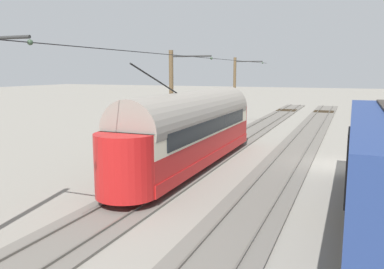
{
  "coord_description": "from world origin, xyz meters",
  "views": [
    {
      "loc": [
        -0.96,
        23.73,
        5.4
      ],
      "look_at": [
        7.57,
        2.77,
        1.74
      ],
      "focal_mm": 36.85,
      "sensor_mm": 36.0,
      "label": 1
    }
  ],
  "objects": [
    {
      "name": "ground_plane",
      "position": [
        0.0,
        0.0,
        0.0
      ],
      "size": [
        220.0,
        220.0,
        0.0
      ],
      "primitive_type": "plane",
      "color": "gray"
    },
    {
      "name": "track_adjacent_siding",
      "position": [
        -2.41,
        -0.31,
        0.05
      ],
      "size": [
        2.8,
        80.0,
        0.18
      ],
      "color": "#666059",
      "rests_on": "ground"
    },
    {
      "name": "track_third_siding",
      "position": [
        2.41,
        -0.31,
        0.05
      ],
      "size": [
        2.8,
        80.0,
        0.18
      ],
      "color": "#666059",
      "rests_on": "ground"
    },
    {
      "name": "track_outer_siding",
      "position": [
        7.23,
        -0.31,
        0.05
      ],
      "size": [
        2.8,
        80.0,
        0.18
      ],
      "color": "#666059",
      "rests_on": "ground"
    },
    {
      "name": "vintage_streetcar",
      "position": [
        7.23,
        3.52,
        2.26
      ],
      "size": [
        2.65,
        16.59,
        5.55
      ],
      "color": "red",
      "rests_on": "ground"
    },
    {
      "name": "catenary_pole_foreground",
      "position": [
        9.88,
        -14.36,
        3.52
      ],
      "size": [
        2.96,
        0.28,
        6.72
      ],
      "color": "brown",
      "rests_on": "ground"
    },
    {
      "name": "catenary_pole_mid_near",
      "position": [
        9.88,
        0.45,
        3.52
      ],
      "size": [
        2.96,
        0.28,
        6.72
      ],
      "color": "brown",
      "rests_on": "ground"
    },
    {
      "name": "overhead_wire_run",
      "position": [
        7.29,
        -0.28,
        6.18
      ],
      "size": [
        2.75,
        33.62,
        0.18
      ],
      "color": "black",
      "rests_on": "ground"
    }
  ]
}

